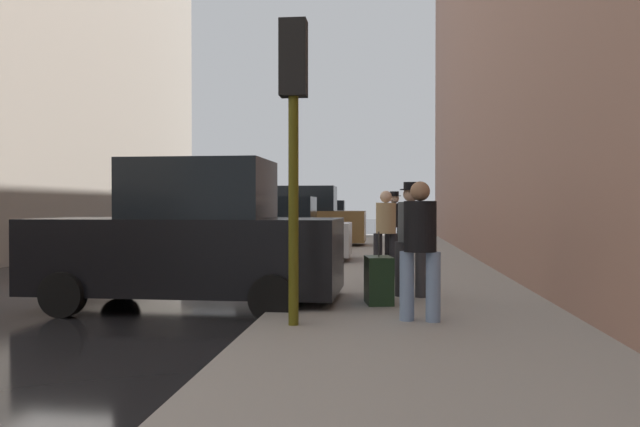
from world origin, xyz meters
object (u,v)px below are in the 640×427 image
at_px(pedestrian_in_tan_coat, 386,228).
at_px(pedestrian_in_jeans, 420,243).
at_px(pedestrian_with_beanie, 411,233).
at_px(fire_hydrant, 342,245).
at_px(parked_bronze_suv, 302,220).
at_px(parked_silver_sedan, 272,233).
at_px(traffic_light, 294,104).
at_px(pedestrian_with_fedora, 394,222).
at_px(parked_gray_coupe, 321,221).
at_px(parked_black_suv, 191,241).
at_px(rolling_suitcase, 379,280).

height_order(pedestrian_in_tan_coat, pedestrian_in_jeans, same).
bearing_deg(pedestrian_with_beanie, pedestrian_in_tan_coat, 97.46).
bearing_deg(fire_hydrant, parked_bronze_suv, 108.36).
distance_m(parked_bronze_suv, fire_hydrant, 5.75).
bearing_deg(parked_silver_sedan, fire_hydrant, 19.21).
bearing_deg(traffic_light, parked_silver_sedan, 101.92).
relative_size(pedestrian_in_tan_coat, pedestrian_in_jeans, 1.00).
height_order(fire_hydrant, pedestrian_with_fedora, pedestrian_with_fedora).
height_order(parked_bronze_suv, pedestrian_in_tan_coat, parked_bronze_suv).
distance_m(parked_bronze_suv, pedestrian_in_tan_coat, 9.98).
bearing_deg(parked_silver_sedan, pedestrian_in_tan_coat, -49.54).
relative_size(parked_silver_sedan, fire_hydrant, 5.99).
height_order(pedestrian_in_tan_coat, pedestrian_with_fedora, pedestrian_with_fedora).
xyz_separation_m(parked_silver_sedan, pedestrian_with_fedora, (3.18, 0.17, 0.29)).
relative_size(parked_silver_sedan, pedestrian_in_tan_coat, 2.47).
relative_size(parked_bronze_suv, pedestrian_in_jeans, 2.69).
distance_m(parked_gray_coupe, pedestrian_with_fedora, 12.86).
xyz_separation_m(traffic_light, pedestrian_with_beanie, (1.48, 2.44, -1.62)).
bearing_deg(parked_gray_coupe, pedestrian_with_fedora, -75.66).
xyz_separation_m(parked_silver_sedan, traffic_light, (1.85, -8.78, 1.91)).
height_order(parked_silver_sedan, pedestrian_in_tan_coat, pedestrian_in_tan_coat).
height_order(parked_black_suv, traffic_light, traffic_light).
distance_m(parked_bronze_suv, rolling_suitcase, 13.47).
xyz_separation_m(fire_hydrant, pedestrian_with_fedora, (1.38, -0.46, 0.64)).
height_order(parked_black_suv, parked_silver_sedan, parked_black_suv).
xyz_separation_m(pedestrian_in_jeans, rolling_suitcase, (-0.51, 1.29, -0.61)).
bearing_deg(pedestrian_with_fedora, pedestrian_in_jeans, -88.84).
xyz_separation_m(parked_black_suv, rolling_suitcase, (2.84, -0.19, -0.54)).
xyz_separation_m(parked_bronze_suv, fire_hydrant, (1.80, -5.43, -0.54)).
xyz_separation_m(pedestrian_with_beanie, pedestrian_with_fedora, (-0.15, 6.51, 0.00)).
relative_size(fire_hydrant, traffic_light, 0.20).
xyz_separation_m(parked_gray_coupe, pedestrian_in_tan_coat, (2.95, -16.09, 0.26)).
xyz_separation_m(parked_gray_coupe, rolling_suitcase, (2.84, -19.72, -0.36)).
relative_size(pedestrian_in_tan_coat, rolling_suitcase, 1.64).
distance_m(parked_black_suv, pedestrian_with_beanie, 3.38).
xyz_separation_m(parked_black_suv, parked_gray_coupe, (0.00, 19.52, -0.18)).
xyz_separation_m(traffic_light, pedestrian_with_fedora, (1.33, 8.95, -1.62)).
bearing_deg(pedestrian_with_beanie, rolling_suitcase, -123.10).
relative_size(parked_bronze_suv, pedestrian_with_beanie, 2.59).
xyz_separation_m(parked_bronze_suv, pedestrian_in_jeans, (3.36, -14.45, 0.07)).
relative_size(parked_black_suv, fire_hydrant, 6.59).
relative_size(parked_silver_sedan, traffic_light, 1.17).
relative_size(pedestrian_with_fedora, pedestrian_in_jeans, 1.04).
relative_size(pedestrian_with_beanie, rolling_suitcase, 1.71).
bearing_deg(parked_bronze_suv, pedestrian_in_tan_coat, -72.77).
distance_m(parked_black_suv, traffic_light, 3.16).
bearing_deg(parked_bronze_suv, pedestrian_in_jeans, -76.92).
distance_m(parked_black_suv, parked_silver_sedan, 6.90).
distance_m(parked_black_suv, parked_bronze_suv, 12.96).
height_order(parked_gray_coupe, rolling_suitcase, parked_gray_coupe).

